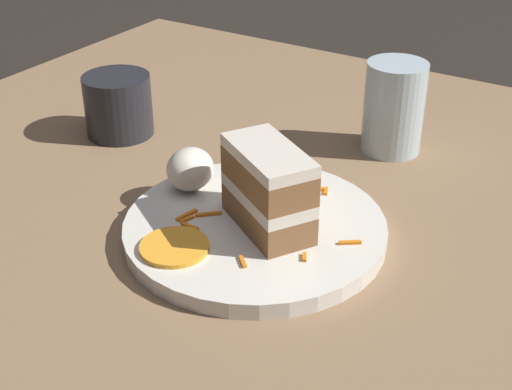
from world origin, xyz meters
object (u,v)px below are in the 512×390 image
object	(u,v)px
cream_dollop	(190,169)
orange_garnish	(174,247)
drinking_glass	(393,113)
coffee_mug	(118,103)
plate	(256,228)
cake_slice	(271,187)

from	to	relation	value
cream_dollop	orange_garnish	size ratio (longest dim) A/B	0.82
drinking_glass	coffee_mug	bearing A→B (deg)	-65.62
orange_garnish	plate	bearing A→B (deg)	155.15
cream_dollop	coffee_mug	bearing A→B (deg)	-116.64
coffee_mug	plate	bearing A→B (deg)	68.26
orange_garnish	cake_slice	bearing A→B (deg)	148.01
orange_garnish	drinking_glass	xyz separation A→B (m)	(-0.34, 0.08, 0.03)
orange_garnish	drinking_glass	bearing A→B (deg)	167.18
cream_dollop	orange_garnish	distance (m)	0.12
coffee_mug	cream_dollop	bearing A→B (deg)	63.36
plate	cake_slice	bearing A→B (deg)	99.70
plate	drinking_glass	distance (m)	0.26
orange_garnish	drinking_glass	size ratio (longest dim) A/B	0.59
orange_garnish	cream_dollop	bearing A→B (deg)	-151.09
cream_dollop	drinking_glass	size ratio (longest dim) A/B	0.48
plate	cream_dollop	world-z (taller)	cream_dollop
cake_slice	cream_dollop	world-z (taller)	cake_slice
cake_slice	cream_dollop	bearing A→B (deg)	-66.96
cream_dollop	drinking_glass	bearing A→B (deg)	150.43
plate	cake_slice	world-z (taller)	cake_slice
plate	orange_garnish	bearing A→B (deg)	-24.85
orange_garnish	coffee_mug	xyz separation A→B (m)	(-0.20, -0.24, 0.02)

